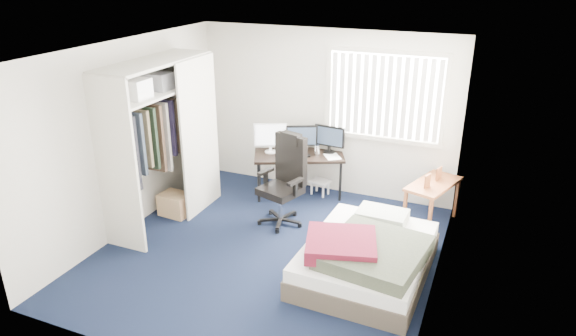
{
  "coord_description": "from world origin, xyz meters",
  "views": [
    {
      "loc": [
        2.38,
        -5.03,
        3.41
      ],
      "look_at": [
        0.1,
        0.4,
        1.0
      ],
      "focal_mm": 32.0,
      "sensor_mm": 36.0,
      "label": 1
    }
  ],
  "objects_px": {
    "nightstand": "(433,187)",
    "bed": "(366,256)",
    "desk": "(299,151)",
    "office_chair": "(284,189)"
  },
  "relations": [
    {
      "from": "desk",
      "to": "nightstand",
      "type": "xyz_separation_m",
      "value": [
        2.03,
        -0.21,
        -0.16
      ]
    },
    {
      "from": "nightstand",
      "to": "office_chair",
      "type": "bearing_deg",
      "value": -159.35
    },
    {
      "from": "nightstand",
      "to": "desk",
      "type": "bearing_deg",
      "value": 174.2
    },
    {
      "from": "nightstand",
      "to": "bed",
      "type": "bearing_deg",
      "value": -107.15
    },
    {
      "from": "nightstand",
      "to": "bed",
      "type": "xyz_separation_m",
      "value": [
        -0.49,
        -1.59,
        -0.28
      ]
    },
    {
      "from": "desk",
      "to": "nightstand",
      "type": "bearing_deg",
      "value": -5.8
    },
    {
      "from": "desk",
      "to": "office_chair",
      "type": "distance_m",
      "value": 0.96
    },
    {
      "from": "office_chair",
      "to": "desk",
      "type": "bearing_deg",
      "value": 99.03
    },
    {
      "from": "office_chair",
      "to": "bed",
      "type": "height_order",
      "value": "office_chair"
    },
    {
      "from": "desk",
      "to": "bed",
      "type": "bearing_deg",
      "value": -49.34
    }
  ]
}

